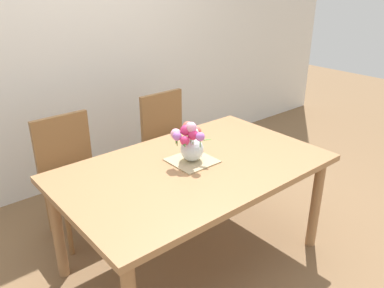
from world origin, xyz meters
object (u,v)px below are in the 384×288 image
object	(u,v)px
chair_right	(170,138)
flower_vase	(190,142)
dining_table	(194,176)
chair_left	(72,168)

from	to	relation	value
chair_right	flower_vase	size ratio (longest dim) A/B	3.31
dining_table	chair_left	size ratio (longest dim) A/B	1.87
chair_right	chair_left	bearing A→B (deg)	0.00
dining_table	chair_right	bearing A→B (deg)	62.17
chair_right	flower_vase	xyz separation A→B (m)	(-0.44, -0.80, 0.35)
chair_left	chair_right	bearing A→B (deg)	-180.00
dining_table	chair_left	bearing A→B (deg)	117.83
dining_table	flower_vase	bearing A→B (deg)	73.97
dining_table	chair_right	world-z (taller)	chair_right
dining_table	flower_vase	world-z (taller)	flower_vase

